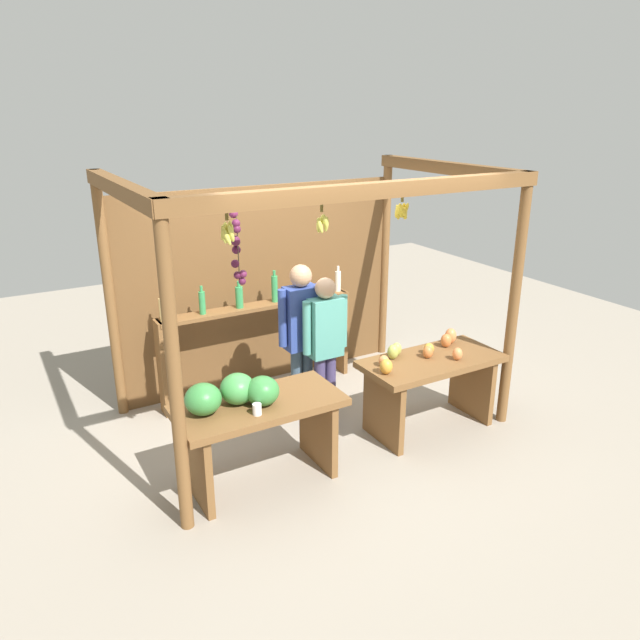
% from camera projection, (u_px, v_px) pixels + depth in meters
% --- Properties ---
extents(ground_plane, '(12.00, 12.00, 0.00)m').
position_uv_depth(ground_plane, '(310.00, 416.00, 6.11)').
color(ground_plane, gray).
rests_on(ground_plane, ground).
extents(market_stall, '(3.36, 2.17, 2.43)m').
position_uv_depth(market_stall, '(285.00, 270.00, 6.04)').
color(market_stall, brown).
rests_on(market_stall, ground).
extents(fruit_counter_left, '(1.36, 0.64, 0.98)m').
position_uv_depth(fruit_counter_left, '(250.00, 413.00, 4.82)').
color(fruit_counter_left, brown).
rests_on(fruit_counter_left, ground).
extents(fruit_counter_right, '(1.36, 0.64, 0.89)m').
position_uv_depth(fruit_counter_right, '(430.00, 375.00, 5.72)').
color(fruit_counter_right, brown).
rests_on(fruit_counter_right, ground).
extents(bottle_shelf_unit, '(2.16, 0.22, 1.34)m').
position_uv_depth(bottle_shelf_unit, '(259.00, 323.00, 6.39)').
color(bottle_shelf_unit, brown).
rests_on(bottle_shelf_unit, ground).
extents(vendor_man, '(0.48, 0.21, 1.57)m').
position_uv_depth(vendor_man, '(301.00, 328.00, 5.81)').
color(vendor_man, '#3A4F62').
rests_on(vendor_man, ground).
extents(vendor_woman, '(0.48, 0.20, 1.47)m').
position_uv_depth(vendor_woman, '(325.00, 338.00, 5.77)').
color(vendor_woman, '#403861').
rests_on(vendor_woman, ground).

